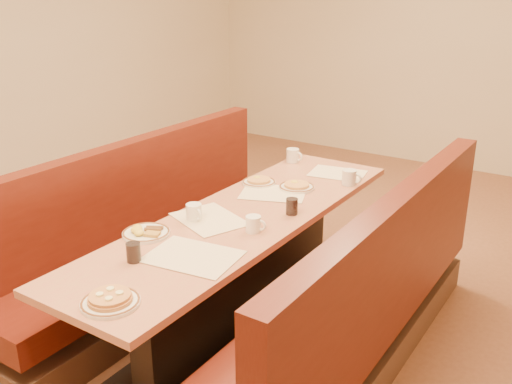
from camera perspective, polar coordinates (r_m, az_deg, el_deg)
The scene contains 18 objects.
ground at distance 3.61m, azimuth -1.11°, elevation -13.34°, with size 8.00×8.00×0.00m, color #9E6647.
diner_table at distance 3.42m, azimuth -1.16°, elevation -8.10°, with size 0.70×2.50×0.75m.
booth_left at distance 3.85m, azimuth -10.21°, elevation -5.29°, with size 0.55×2.50×1.05m.
booth_right at distance 3.12m, azimuth 10.21°, elevation -11.71°, with size 0.55×2.50×1.05m.
placemat_near_left at distance 3.20m, azimuth -4.69°, elevation -2.71°, with size 0.41×0.31×0.00m, color beige.
placemat_near_right at distance 2.79m, azimuth -6.34°, elevation -6.41°, with size 0.43×0.32×0.00m, color beige.
placemat_far_left at distance 3.58m, azimuth 1.74°, elevation -0.09°, with size 0.40×0.30×0.00m, color beige.
placemat_far_right at distance 3.99m, azimuth 8.15°, elevation 1.87°, with size 0.37×0.28×0.00m, color beige.
pancake_plate at distance 2.46m, azimuth -14.37°, elevation -10.46°, with size 0.25×0.25×0.06m.
eggs_plate at distance 3.05m, azimuth -10.99°, elevation -3.98°, with size 0.25×0.25×0.05m.
extra_plate_mid at distance 3.67m, azimuth 4.09°, elevation 0.56°, with size 0.23×0.23×0.05m.
extra_plate_far at distance 3.75m, azimuth 0.28°, elevation 1.06°, with size 0.22×0.22×0.04m.
coffee_mug_a at distance 3.02m, azimuth -0.21°, elevation -3.20°, with size 0.12×0.08×0.09m.
coffee_mug_b at distance 3.18m, azimuth -6.19°, elevation -2.01°, with size 0.12×0.09×0.09m.
coffee_mug_c at distance 3.77m, azimuth 9.36°, elevation 1.48°, with size 0.13×0.09×0.10m.
coffee_mug_d at distance 4.21m, azimuth 3.73°, elevation 3.68°, with size 0.13×0.09×0.10m.
soda_tumbler_near at distance 2.77m, azimuth -12.15°, elevation -5.92°, with size 0.07×0.07×0.09m.
soda_tumbler_mid at distance 3.26m, azimuth 3.60°, elevation -1.45°, with size 0.07×0.07×0.09m.
Camera 1 is at (1.72, -2.47, 2.00)m, focal length 40.00 mm.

